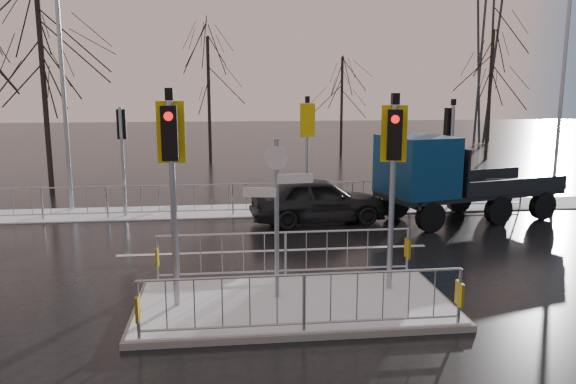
{
  "coord_description": "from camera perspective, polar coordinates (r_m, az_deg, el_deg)",
  "views": [
    {
      "loc": [
        -1.29,
        -10.11,
        4.16
      ],
      "look_at": [
        0.17,
        2.41,
        1.8
      ],
      "focal_mm": 35.0,
      "sensor_mm": 36.0,
      "label": 1
    }
  ],
  "objects": [
    {
      "name": "car_far_lane",
      "position": [
        17.46,
        3.09,
        -0.79
      ],
      "size": [
        4.34,
        2.09,
        1.43
      ],
      "primitive_type": "imported",
      "rotation": [
        0.0,
        0.0,
        1.67
      ],
      "color": "black",
      "rests_on": "ground"
    },
    {
      "name": "traffic_island",
      "position": [
        10.87,
        0.5,
        -9.67
      ],
      "size": [
        6.0,
        3.04,
        4.15
      ],
      "color": "slate",
      "rests_on": "ground"
    },
    {
      "name": "tree_far_b",
      "position": [
        34.88,
        5.5,
        10.59
      ],
      "size": [
        3.25,
        3.25,
        6.14
      ],
      "color": "black",
      "rests_on": "ground"
    },
    {
      "name": "far_kerb_fixtures",
      "position": [
        18.54,
        -1.67,
        0.85
      ],
      "size": [
        18.0,
        0.65,
        3.83
      ],
      "color": "#969BA4",
      "rests_on": "ground"
    },
    {
      "name": "street_lamp_right",
      "position": [
        22.07,
        26.29,
        10.13
      ],
      "size": [
        1.25,
        0.18,
        8.0
      ],
      "color": "#969BA4",
      "rests_on": "ground"
    },
    {
      "name": "snow_verge",
      "position": [
        19.21,
        -2.66,
        -1.85
      ],
      "size": [
        30.0,
        2.0,
        0.04
      ],
      "primitive_type": "cube",
      "color": "white",
      "rests_on": "ground"
    },
    {
      "name": "street_lamp_left",
      "position": [
        20.28,
        -21.75,
        10.81
      ],
      "size": [
        1.25,
        0.18,
        8.2
      ],
      "color": "#969BA4",
      "rests_on": "ground"
    },
    {
      "name": "flatbed_truck",
      "position": [
        17.91,
        15.08,
        1.53
      ],
      "size": [
        6.22,
        3.59,
        2.72
      ],
      "color": "black",
      "rests_on": "ground"
    },
    {
      "name": "tree_far_c",
      "position": [
        34.68,
        19.93,
        11.62
      ],
      "size": [
        4.0,
        4.0,
        7.55
      ],
      "color": "black",
      "rests_on": "ground"
    },
    {
      "name": "ground",
      "position": [
        11.01,
        0.56,
        -11.6
      ],
      "size": [
        120.0,
        120.0,
        0.0
      ],
      "primitive_type": "plane",
      "color": "black",
      "rests_on": "ground"
    },
    {
      "name": "tree_far_a",
      "position": [
        32.12,
        -8.09,
        11.69
      ],
      "size": [
        3.75,
        3.75,
        7.08
      ],
      "color": "black",
      "rests_on": "ground"
    },
    {
      "name": "tree_near_b",
      "position": [
        23.61,
        -23.73,
        12.13
      ],
      "size": [
        4.0,
        4.0,
        7.55
      ],
      "color": "black",
      "rests_on": "ground"
    },
    {
      "name": "lane_markings",
      "position": [
        10.7,
        0.79,
        -12.25
      ],
      "size": [
        8.0,
        11.38,
        0.01
      ],
      "color": "silver",
      "rests_on": "ground"
    }
  ]
}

